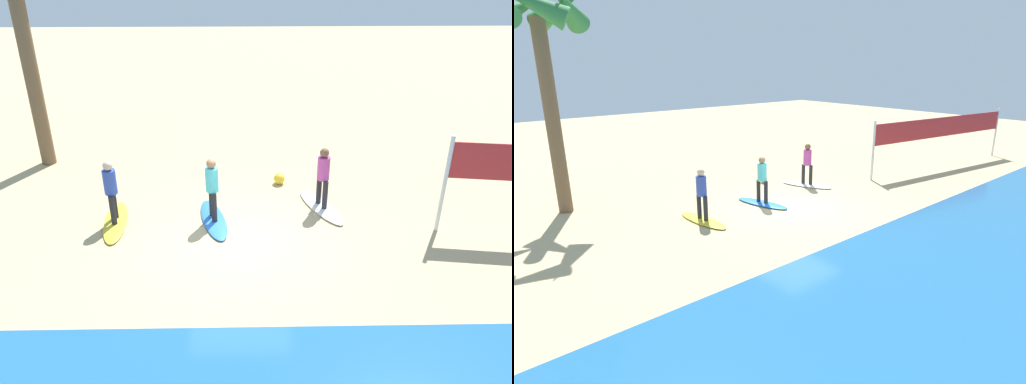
# 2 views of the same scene
# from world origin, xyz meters

# --- Properties ---
(ground_plane) EXTENTS (60.00, 60.00, 0.00)m
(ground_plane) POSITION_xyz_m (0.00, 0.00, 0.00)
(ground_plane) COLOR tan
(surfboard_white) EXTENTS (1.32, 2.16, 0.09)m
(surfboard_white) POSITION_xyz_m (-2.16, -1.59, 0.04)
(surfboard_white) COLOR white
(surfboard_white) RESTS_ON ground
(surfer_white) EXTENTS (0.32, 0.44, 1.64)m
(surfer_white) POSITION_xyz_m (-2.16, -1.59, 1.04)
(surfer_white) COLOR #232328
(surfer_white) RESTS_ON surfboard_white
(surfboard_blue) EXTENTS (1.05, 2.17, 0.09)m
(surfboard_blue) POSITION_xyz_m (0.67, -0.99, 0.04)
(surfboard_blue) COLOR blue
(surfboard_blue) RESTS_ON ground
(surfer_blue) EXTENTS (0.32, 0.45, 1.64)m
(surfer_blue) POSITION_xyz_m (0.67, -0.99, 1.04)
(surfer_blue) COLOR #232328
(surfer_blue) RESTS_ON surfboard_blue
(surfboard_yellow) EXTENTS (0.78, 2.15, 0.09)m
(surfboard_yellow) POSITION_xyz_m (3.15, -0.91, 0.04)
(surfboard_yellow) COLOR yellow
(surfboard_yellow) RESTS_ON ground
(surfer_yellow) EXTENTS (0.32, 0.46, 1.64)m
(surfer_yellow) POSITION_xyz_m (3.15, -0.91, 1.04)
(surfer_yellow) COLOR #232328
(surfer_yellow) RESTS_ON surfboard_yellow
(beach_ball) EXTENTS (0.32, 0.32, 0.32)m
(beach_ball) POSITION_xyz_m (-1.14, -3.09, 0.16)
(beach_ball) COLOR yellow
(beach_ball) RESTS_ON ground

